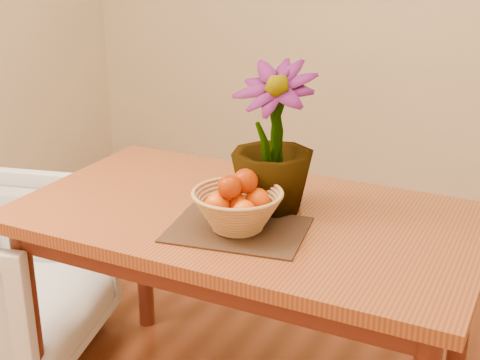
% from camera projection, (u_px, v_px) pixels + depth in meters
% --- Properties ---
extents(table, '(1.40, 0.80, 0.75)m').
position_uv_depth(table, '(247.00, 238.00, 2.06)').
color(table, brown).
rests_on(table, floor).
extents(placemat, '(0.42, 0.34, 0.01)m').
position_uv_depth(placemat, '(238.00, 230.00, 1.90)').
color(placemat, '#392314').
rests_on(placemat, table).
extents(wicker_basket, '(0.26, 0.26, 0.11)m').
position_uv_depth(wicker_basket, '(238.00, 212.00, 1.88)').
color(wicker_basket, '#B9844D').
rests_on(wicker_basket, placemat).
extents(orange_pile, '(0.15, 0.15, 0.13)m').
position_uv_depth(orange_pile, '(238.00, 194.00, 1.86)').
color(orange_pile, '#E44403').
rests_on(orange_pile, wicker_basket).
extents(potted_plant, '(0.26, 0.26, 0.45)m').
position_uv_depth(potted_plant, '(273.00, 138.00, 1.97)').
color(potted_plant, '#1D4E16').
rests_on(potted_plant, table).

